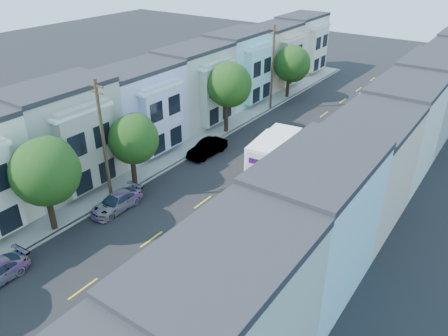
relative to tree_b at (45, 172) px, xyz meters
name	(u,v)px	position (x,y,z in m)	size (l,w,h in m)	color
ground	(151,239)	(6.30, 3.19, -4.93)	(160.00, 160.00, 0.00)	black
road_slab	(260,161)	(6.30, 18.19, -4.92)	(12.00, 70.00, 0.02)	black
curb_left	(209,145)	(0.25, 18.19, -4.85)	(0.30, 70.00, 0.15)	gray
curb_right	(319,178)	(12.35, 18.19, -4.85)	(0.30, 70.00, 0.15)	gray
sidewalk_left	(199,142)	(-1.05, 18.19, -4.85)	(2.60, 70.00, 0.15)	gray
sidewalk_right	(333,182)	(13.65, 18.19, -4.85)	(2.60, 70.00, 0.15)	gray
centerline	(260,161)	(6.30, 18.19, -4.93)	(0.12, 70.00, 0.01)	gold
townhouse_row_left	(172,134)	(-4.85, 18.19, -4.93)	(5.00, 70.00, 8.50)	beige
townhouse_row_right	(376,196)	(17.45, 18.19, -4.93)	(5.00, 70.00, 8.50)	beige
tree_b	(45,172)	(0.00, 0.00, 0.00)	(4.70, 4.70, 7.30)	black
tree_c	(133,139)	(0.00, 8.15, -0.58)	(4.15, 4.15, 6.44)	black
tree_d	(229,85)	(0.00, 21.99, 0.49)	(4.70, 4.70, 7.79)	black
tree_e	(291,64)	(0.00, 36.20, -0.36)	(4.70, 4.70, 6.93)	black
tree_far_r	(386,93)	(13.20, 32.72, -0.83)	(3.10, 3.10, 5.70)	black
utility_pole_near	(104,143)	(0.00, 5.19, 0.22)	(1.60, 0.26, 10.00)	#42301E
utility_pole_far	(272,68)	(0.00, 31.19, 0.22)	(1.60, 0.26, 10.00)	#42301E
fedex_truck	(274,152)	(8.23, 17.26, -3.05)	(2.70, 7.01, 3.36)	white
lead_sedan	(312,136)	(8.50, 25.01, -4.21)	(1.51, 4.28, 1.43)	black
parked_left_c	(117,202)	(1.40, 4.53, -4.27)	(1.84, 4.37, 1.31)	#B3B3B3
parked_left_d	(207,148)	(1.40, 16.31, -4.18)	(1.58, 4.47, 1.49)	#461009
parked_right_b	(198,264)	(11.20, 2.36, -4.18)	(2.11, 5.01, 1.50)	white
parked_right_c	(316,161)	(11.20, 20.04, -4.27)	(1.40, 3.96, 1.32)	black
parked_right_d	(364,118)	(11.20, 33.15, -4.27)	(1.39, 3.93, 1.31)	#111138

